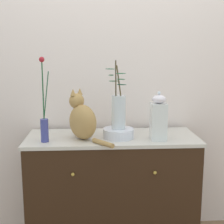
# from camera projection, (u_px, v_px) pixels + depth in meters

# --- Properties ---
(wall_back) EXTENTS (4.40, 0.08, 2.60)m
(wall_back) POSITION_uv_depth(u_px,v_px,m) (110.00, 73.00, 2.60)
(wall_back) COLOR silver
(wall_back) RESTS_ON ground_plane
(sideboard) EXTENTS (1.24, 0.51, 0.86)m
(sideboard) POSITION_uv_depth(u_px,v_px,m) (112.00, 191.00, 2.46)
(sideboard) COLOR #301D10
(sideboard) RESTS_ON ground_plane
(cat_sitting) EXTENTS (0.34, 0.39, 0.35)m
(cat_sitting) POSITION_uv_depth(u_px,v_px,m) (82.00, 119.00, 2.28)
(cat_sitting) COLOR #AC834A
(cat_sitting) RESTS_ON sideboard
(vase_slim_green) EXTENTS (0.07, 0.05, 0.58)m
(vase_slim_green) POSITION_uv_depth(u_px,v_px,m) (44.00, 122.00, 2.20)
(vase_slim_green) COLOR #3A3F87
(vase_slim_green) RESTS_ON sideboard
(bowl_porcelain) EXTENTS (0.22, 0.22, 0.07)m
(bowl_porcelain) POSITION_uv_depth(u_px,v_px,m) (118.00, 133.00, 2.33)
(bowl_porcelain) COLOR white
(bowl_porcelain) RESTS_ON sideboard
(vase_glass_clear) EXTENTS (0.15, 0.15, 0.48)m
(vase_glass_clear) POSITION_uv_depth(u_px,v_px,m) (118.00, 111.00, 2.30)
(vase_glass_clear) COLOR silver
(vase_glass_clear) RESTS_ON bowl_porcelain
(jar_lidded_porcelain) EXTENTS (0.11, 0.11, 0.34)m
(jar_lidded_porcelain) POSITION_uv_depth(u_px,v_px,m) (158.00, 118.00, 2.25)
(jar_lidded_porcelain) COLOR white
(jar_lidded_porcelain) RESTS_ON sideboard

